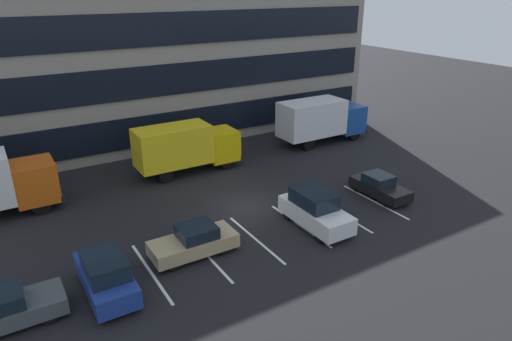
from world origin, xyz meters
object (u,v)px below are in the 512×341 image
object	(u,v)px
sedan_black	(380,186)
box_truck_yellow_all	(186,146)
suv_white	(315,210)
suv_navy	(106,275)
sedan_charcoal	(6,310)
box_truck_blue	(321,119)
sedan_tan	(194,241)

from	to	relation	value
sedan_black	box_truck_yellow_all	bearing A→B (deg)	130.87
suv_white	suv_navy	bearing A→B (deg)	-179.63
suv_navy	sedan_charcoal	bearing A→B (deg)	178.98
suv_navy	sedan_charcoal	xyz separation A→B (m)	(-3.78, 0.07, -0.21)
sedan_charcoal	box_truck_yellow_all	bearing A→B (deg)	41.55
suv_navy	sedan_charcoal	world-z (taller)	suv_navy
box_truck_yellow_all	sedan_black	distance (m)	13.07
box_truck_yellow_all	sedan_charcoal	bearing A→B (deg)	-138.45
suv_navy	box_truck_yellow_all	bearing A→B (deg)	52.35
box_truck_blue	sedan_black	xyz separation A→B (m)	(-3.44, -10.04, -1.36)
box_truck_blue	sedan_charcoal	world-z (taller)	box_truck_blue
box_truck_blue	sedan_tan	xyz separation A→B (m)	(-15.87, -10.12, -1.31)
suv_white	sedan_tan	xyz separation A→B (m)	(-6.70, 0.81, -0.26)
box_truck_yellow_all	box_truck_blue	xyz separation A→B (m)	(11.95, 0.20, 0.12)
suv_white	box_truck_blue	bearing A→B (deg)	49.99
suv_navy	suv_white	bearing A→B (deg)	0.37
sedan_charcoal	box_truck_blue	bearing A→B (deg)	24.43
box_truck_yellow_all	box_truck_blue	bearing A→B (deg)	0.94
box_truck_blue	sedan_charcoal	size ratio (longest dim) A/B	1.86
box_truck_blue	suv_white	xyz separation A→B (m)	(-9.17, -10.93, -1.04)
box_truck_yellow_all	sedan_charcoal	distance (m)	16.23
box_truck_yellow_all	sedan_charcoal	size ratio (longest dim) A/B	1.75
box_truck_yellow_all	suv_white	size ratio (longest dim) A/B	1.64
sedan_charcoal	sedan_tan	size ratio (longest dim) A/B	0.99
box_truck_yellow_all	sedan_tan	bearing A→B (deg)	-111.56
suv_navy	sedan_tan	distance (m)	4.50
box_truck_yellow_all	box_truck_blue	world-z (taller)	box_truck_blue
sedan_charcoal	sedan_tan	bearing A→B (deg)	5.66
box_truck_yellow_all	sedan_tan	world-z (taller)	box_truck_yellow_all
box_truck_blue	sedan_black	bearing A→B (deg)	-108.91
box_truck_blue	suv_navy	distance (m)	23.10
suv_navy	sedan_tan	size ratio (longest dim) A/B	1.00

